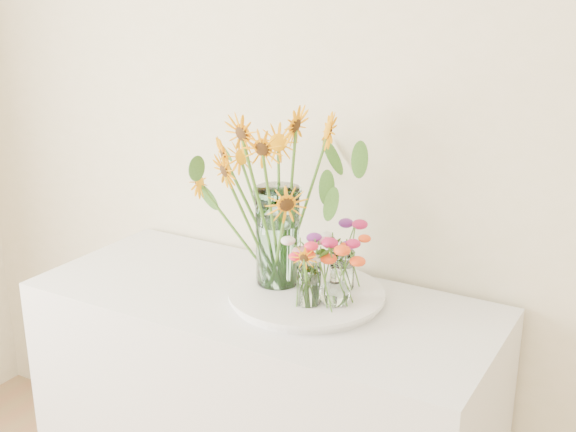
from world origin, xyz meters
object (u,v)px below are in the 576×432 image
(mason_jar, at_px, (278,237))
(small_vase_a, at_px, (309,286))
(counter, at_px, (263,425))
(small_vase_c, at_px, (343,270))
(tray, at_px, (307,297))
(small_vase_b, at_px, (335,285))

(mason_jar, relative_size, small_vase_a, 2.54)
(counter, relative_size, small_vase_c, 11.80)
(small_vase_a, bearing_deg, counter, 168.89)
(mason_jar, relative_size, small_vase_c, 2.55)
(tray, relative_size, small_vase_b, 3.51)
(small_vase_b, height_order, small_vase_c, small_vase_b)
(counter, xyz_separation_m, small_vase_b, (0.24, 0.00, 0.54))
(small_vase_a, xyz_separation_m, small_vase_b, (0.06, 0.04, 0.00))
(counter, relative_size, tray, 3.22)
(small_vase_b, distance_m, small_vase_c, 0.12)
(tray, distance_m, small_vase_c, 0.13)
(tray, bearing_deg, small_vase_b, -17.49)
(tray, distance_m, mason_jar, 0.20)
(small_vase_b, relative_size, small_vase_c, 1.04)
(small_vase_a, bearing_deg, small_vase_c, 77.38)
(tray, bearing_deg, small_vase_c, 44.62)
(tray, xyz_separation_m, small_vase_b, (0.11, -0.03, 0.07))
(small_vase_a, height_order, small_vase_c, same)
(mason_jar, relative_size, small_vase_b, 2.44)
(tray, bearing_deg, mason_jar, 172.16)
(counter, bearing_deg, tray, 15.03)
(counter, distance_m, small_vase_c, 0.59)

